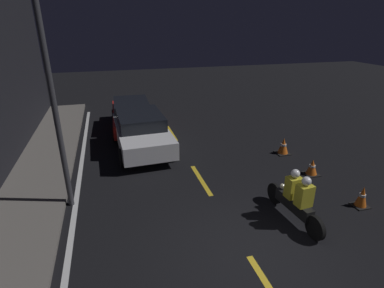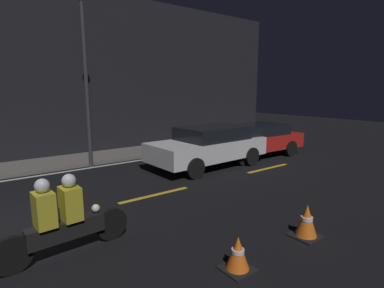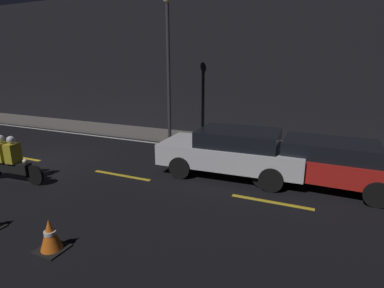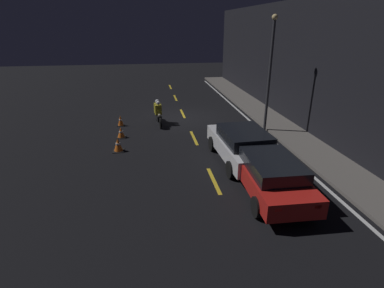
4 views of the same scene
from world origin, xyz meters
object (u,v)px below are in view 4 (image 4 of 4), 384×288
(taxi_red, at_px, (269,173))
(street_lamp, at_px, (270,70))
(sedan_white, at_px, (242,144))
(traffic_cone_near, at_px, (121,121))
(motorcycle, at_px, (158,113))
(traffic_cone_mid, at_px, (121,133))
(traffic_cone_far, at_px, (118,145))

(taxi_red, relative_size, street_lamp, 0.76)
(sedan_white, distance_m, traffic_cone_near, 7.71)
(taxi_red, distance_m, traffic_cone_near, 9.76)
(taxi_red, bearing_deg, sedan_white, 4.61)
(sedan_white, bearing_deg, street_lamp, -36.96)
(motorcycle, xyz_separation_m, traffic_cone_near, (0.05, -2.11, -0.34))
(motorcycle, bearing_deg, traffic_cone_mid, -49.17)
(motorcycle, xyz_separation_m, traffic_cone_far, (3.77, -1.98, -0.34))
(motorcycle, bearing_deg, traffic_cone_far, -32.36)
(taxi_red, relative_size, traffic_cone_mid, 8.18)
(motorcycle, height_order, traffic_cone_near, motorcycle)
(motorcycle, bearing_deg, sedan_white, 24.27)
(motorcycle, relative_size, street_lamp, 0.38)
(traffic_cone_near, distance_m, traffic_cone_far, 3.72)
(motorcycle, bearing_deg, traffic_cone_near, -93.24)
(traffic_cone_far, bearing_deg, street_lamp, 101.38)
(traffic_cone_far, height_order, street_lamp, street_lamp)
(street_lamp, bearing_deg, taxi_red, -20.59)
(traffic_cone_mid, distance_m, traffic_cone_far, 1.77)
(taxi_red, bearing_deg, motorcycle, 23.33)
(taxi_red, xyz_separation_m, traffic_cone_near, (-8.14, -5.37, -0.42))
(sedan_white, relative_size, street_lamp, 0.75)
(traffic_cone_mid, distance_m, street_lamp, 8.04)
(sedan_white, distance_m, taxi_red, 2.50)
(sedan_white, xyz_separation_m, traffic_cone_far, (-1.92, -5.12, -0.46))
(taxi_red, bearing_deg, traffic_cone_far, 51.48)
(traffic_cone_far, bearing_deg, sedan_white, 69.41)
(taxi_red, xyz_separation_m, motorcycle, (-8.19, -3.26, -0.08))
(sedan_white, distance_m, motorcycle, 6.49)
(sedan_white, bearing_deg, motorcycle, 26.41)
(sedan_white, xyz_separation_m, traffic_cone_near, (-5.64, -5.24, -0.47))
(taxi_red, relative_size, motorcycle, 2.02)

